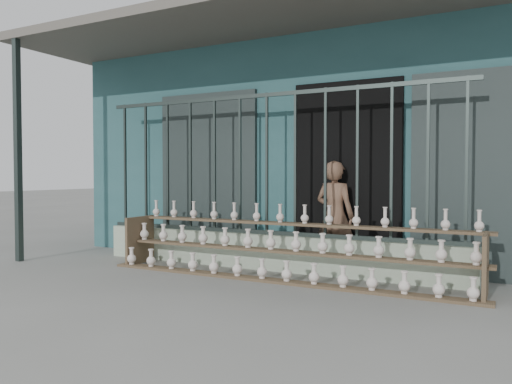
% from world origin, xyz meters
% --- Properties ---
extents(ground, '(60.00, 60.00, 0.00)m').
position_xyz_m(ground, '(0.00, 0.00, 0.00)').
color(ground, slate).
extents(workshop_building, '(7.40, 6.60, 3.21)m').
position_xyz_m(workshop_building, '(0.00, 4.23, 1.62)').
color(workshop_building, '#295457').
rests_on(workshop_building, ground).
extents(parapet_wall, '(5.00, 0.20, 0.45)m').
position_xyz_m(parapet_wall, '(0.00, 1.30, 0.23)').
color(parapet_wall, '#ADC0A4').
rests_on(parapet_wall, ground).
extents(security_fence, '(5.00, 0.04, 1.80)m').
position_xyz_m(security_fence, '(-0.00, 1.30, 1.35)').
color(security_fence, '#283330').
rests_on(security_fence, parapet_wall).
extents(shelf_rack, '(4.50, 0.68, 0.85)m').
position_xyz_m(shelf_rack, '(0.41, 0.88, 0.36)').
color(shelf_rack, brown).
rests_on(shelf_rack, ground).
extents(elderly_woman, '(0.55, 0.40, 1.39)m').
position_xyz_m(elderly_woman, '(0.79, 1.64, 0.69)').
color(elderly_woman, brown).
rests_on(elderly_woman, ground).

